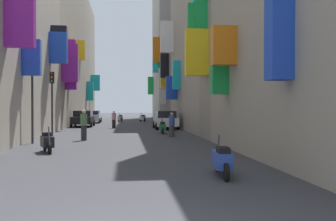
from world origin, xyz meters
TOP-DOWN VIEW (x-y plane):
  - ground_plane at (0.00, 30.00)m, footprint 140.00×140.00m
  - building_left_mid_b at (-7.92, 27.51)m, footprint 7.33×3.17m
  - building_left_mid_c at (-7.99, 44.55)m, footprint 7.37×30.90m
  - building_right_mid_b at (7.99, 26.16)m, footprint 7.30×15.18m
  - building_right_mid_c at (7.99, 40.12)m, footprint 7.37×12.77m
  - building_right_far at (8.00, 53.26)m, footprint 6.95×13.49m
  - parked_car_white at (3.73, 26.93)m, footprint 1.98×4.26m
  - parked_car_silver at (-3.58, 39.24)m, footprint 1.94×4.36m
  - parked_car_black at (-3.80, 31.31)m, footprint 2.01×4.35m
  - scooter_green at (2.91, 21.51)m, footprint 0.50×1.83m
  - scooter_white at (2.42, 41.70)m, footprint 0.78×1.83m
  - scooter_silver at (-0.41, 41.95)m, footprint 0.71×1.94m
  - scooter_black at (-3.07, 11.39)m, footprint 0.77×1.70m
  - scooter_blue at (2.98, 5.34)m, footprint 0.55×1.96m
  - pedestrian_crossing at (-0.76, 28.28)m, footprint 0.52×0.52m
  - pedestrian_near_left at (3.21, 18.60)m, footprint 0.45×0.45m
  - pedestrian_mid_street at (-2.12, 16.78)m, footprint 0.43×0.43m
  - traffic_light_near_corner at (-4.56, 20.22)m, footprint 0.26×0.34m
  - traffic_light_far_corner at (-4.62, 15.25)m, footprint 0.26×0.34m

SIDE VIEW (x-z plane):
  - ground_plane at x=0.00m, z-range 0.00..0.00m
  - scooter_black at x=-3.07m, z-range -0.10..1.03m
  - scooter_green at x=2.91m, z-range -0.10..1.03m
  - scooter_white at x=2.42m, z-range -0.10..1.03m
  - scooter_blue at x=2.98m, z-range -0.10..1.03m
  - scooter_silver at x=-0.41m, z-range -0.10..1.03m
  - parked_car_silver at x=-3.58m, z-range 0.05..1.47m
  - pedestrian_crossing at x=-0.76m, z-range -0.01..1.56m
  - pedestrian_near_left at x=3.21m, z-range -0.01..1.57m
  - parked_car_black at x=-3.80m, z-range 0.03..1.57m
  - parked_car_white at x=3.73m, z-range 0.03..1.59m
  - pedestrian_mid_street at x=-2.12m, z-range 0.00..1.77m
  - traffic_light_near_corner at x=-4.56m, z-range 0.77..5.01m
  - traffic_light_far_corner at x=-4.62m, z-range 0.79..5.21m
  - building_right_mid_b at x=7.99m, z-range 0.00..14.63m
  - building_left_mid_b at x=-7.92m, z-range -0.04..14.92m
  - building_left_mid_c at x=-7.99m, z-range 0.00..17.33m
  - building_right_far at x=8.00m, z-range -0.01..20.97m
  - building_right_mid_c at x=7.99m, z-range -0.02..21.40m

